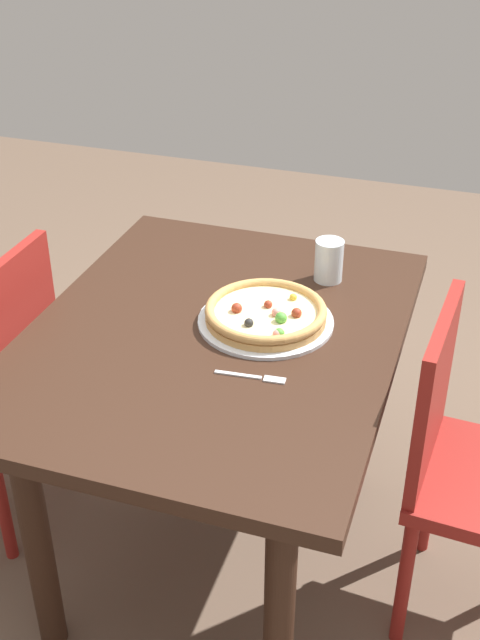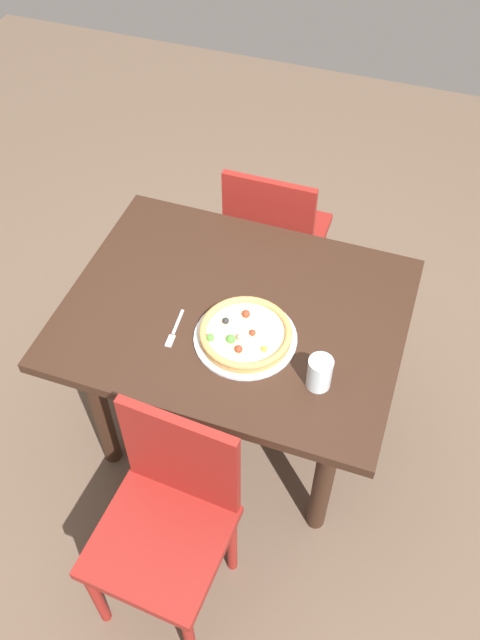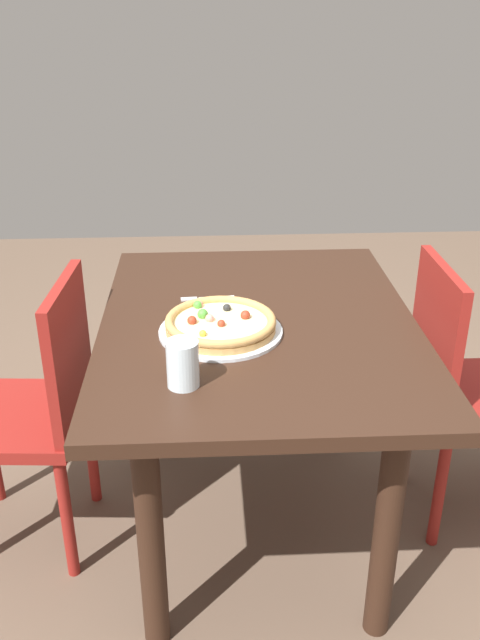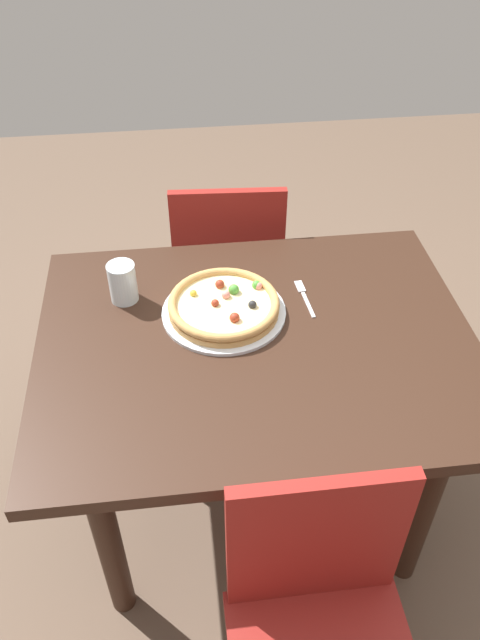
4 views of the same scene
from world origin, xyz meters
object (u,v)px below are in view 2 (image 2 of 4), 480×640
plate (245,338)px  fork (174,331)px  chair_far (168,517)px  pizza (245,333)px  dining_table (235,331)px  chair_near (274,238)px  drinking_glass (320,373)px

plate → fork: bearing=11.7°
chair_far → plate: size_ratio=2.59×
pizza → dining_table: bearing=-56.0°
chair_near → pizza: chair_near is taller
plate → pizza: bearing=39.2°
chair_near → drinking_glass: (-0.40, 0.87, 0.32)m
fork → dining_table: bearing=130.3°
chair_near → plate: 0.83m
drinking_glass → chair_far: bearing=53.6°
plate → fork: 0.24m
pizza → plate: bearing=-140.8°
pizza → drinking_glass: bearing=160.7°
dining_table → chair_far: chair_far is taller
chair_near → chair_far: bearing=-87.5°
chair_near → chair_far: same height
fork → chair_far: bearing=13.7°
plate → pizza: size_ratio=1.12×
dining_table → fork: size_ratio=7.02×
chair_far → dining_table: bearing=-85.3°
chair_far → pizza: 0.63m
chair_far → pizza: bearing=-92.9°
chair_near → fork: chair_near is taller
pizza → fork: bearing=11.6°
chair_far → drinking_glass: chair_far is taller
plate → fork: (0.24, 0.05, -0.00)m
dining_table → chair_near: 0.68m
dining_table → chair_far: bearing=91.0°
dining_table → chair_near: size_ratio=1.31×
dining_table → fork: fork is taller
pizza → drinking_glass: size_ratio=2.62×
dining_table → drinking_glass: 0.44m
chair_far → plate: bearing=-93.0°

